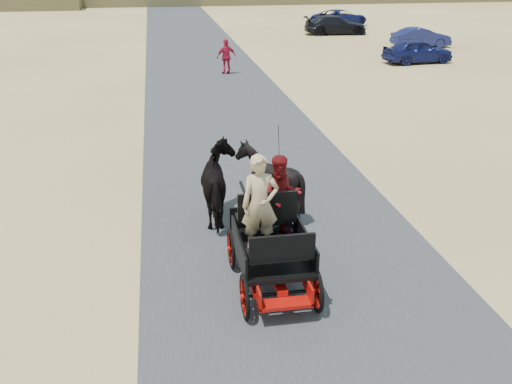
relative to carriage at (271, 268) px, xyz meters
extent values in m
plane|color=tan|center=(0.61, 0.18, -0.36)|extent=(140.00, 140.00, 0.00)
cube|color=#38383A|center=(0.61, 0.18, -0.35)|extent=(6.00, 140.00, 0.01)
imported|color=black|center=(-0.55, 3.00, 0.49)|extent=(0.91, 2.01, 1.70)
imported|color=black|center=(0.55, 3.00, 0.49)|extent=(1.37, 1.54, 1.70)
imported|color=tan|center=(-0.20, 0.05, 1.26)|extent=(0.66, 0.43, 1.80)
imported|color=#660C0F|center=(0.30, 0.60, 1.15)|extent=(0.77, 0.60, 1.58)
imported|color=#AD132F|center=(1.68, 19.85, 0.50)|extent=(1.08, 0.66, 1.73)
imported|color=navy|center=(12.46, 21.12, 0.30)|extent=(3.98, 1.92, 1.31)
imported|color=navy|center=(15.13, 26.46, 0.25)|extent=(3.74, 1.32, 1.23)
imported|color=black|center=(11.57, 33.49, 0.31)|extent=(4.74, 2.21, 1.34)
imported|color=navy|center=(13.40, 38.15, 0.32)|extent=(5.41, 4.16, 1.37)
camera|label=1|loc=(-1.82, -8.85, 5.31)|focal=40.00mm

